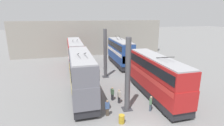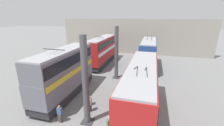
{
  "view_description": "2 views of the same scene",
  "coord_description": "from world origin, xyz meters",
  "px_view_note": "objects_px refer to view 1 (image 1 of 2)",
  "views": [
    {
      "loc": [
        -11.65,
        5.67,
        9.57
      ],
      "look_at": [
        11.67,
        -0.44,
        2.92
      ],
      "focal_mm": 28.0,
      "sensor_mm": 36.0,
      "label": 1
    },
    {
      "loc": [
        -6.16,
        -4.98,
        8.8
      ],
      "look_at": [
        11.42,
        -0.09,
        3.12
      ],
      "focal_mm": 24.0,
      "sensor_mm": 36.0,
      "label": 2
    }
  ],
  "objects_px": {
    "person_aisle_midway": "(112,93)",
    "oil_drum": "(122,119)",
    "bus_left_far": "(120,51)",
    "person_by_right_row": "(107,108)",
    "bus_left_near": "(157,75)",
    "person_by_left_row": "(151,103)",
    "person_aisle_foreground": "(119,96)",
    "bus_right_far": "(75,53)",
    "bus_right_mid": "(82,74)"
  },
  "relations": [
    {
      "from": "person_by_right_row",
      "to": "person_aisle_midway",
      "type": "xyz_separation_m",
      "value": [
        3.02,
        -1.31,
        -0.03
      ]
    },
    {
      "from": "bus_left_near",
      "to": "person_aisle_foreground",
      "type": "xyz_separation_m",
      "value": [
        -0.3,
        4.67,
        -1.96
      ]
    },
    {
      "from": "person_by_right_row",
      "to": "person_aisle_midway",
      "type": "height_order",
      "value": "person_by_right_row"
    },
    {
      "from": "bus_right_far",
      "to": "person_aisle_midway",
      "type": "bearing_deg",
      "value": -166.69
    },
    {
      "from": "bus_left_near",
      "to": "bus_right_far",
      "type": "bearing_deg",
      "value": 30.38
    },
    {
      "from": "bus_right_mid",
      "to": "oil_drum",
      "type": "bearing_deg",
      "value": -152.56
    },
    {
      "from": "person_aisle_midway",
      "to": "person_by_left_row",
      "type": "height_order",
      "value": "person_by_left_row"
    },
    {
      "from": "person_aisle_foreground",
      "to": "oil_drum",
      "type": "distance_m",
      "value": 3.82
    },
    {
      "from": "person_aisle_foreground",
      "to": "oil_drum",
      "type": "bearing_deg",
      "value": -107.45
    },
    {
      "from": "bus_right_far",
      "to": "person_aisle_foreground",
      "type": "xyz_separation_m",
      "value": [
        -14.84,
        -3.85,
        -2.04
      ]
    },
    {
      "from": "bus_left_near",
      "to": "person_by_left_row",
      "type": "distance_m",
      "value": 3.89
    },
    {
      "from": "bus_left_near",
      "to": "person_by_right_row",
      "type": "bearing_deg",
      "value": 110.69
    },
    {
      "from": "bus_left_far",
      "to": "person_by_left_row",
      "type": "height_order",
      "value": "bus_left_far"
    },
    {
      "from": "person_aisle_midway",
      "to": "oil_drum",
      "type": "bearing_deg",
      "value": -109.04
    },
    {
      "from": "bus_left_near",
      "to": "person_aisle_midway",
      "type": "distance_m",
      "value": 5.6
    },
    {
      "from": "bus_right_mid",
      "to": "bus_right_far",
      "type": "height_order",
      "value": "bus_right_mid"
    },
    {
      "from": "person_aisle_midway",
      "to": "person_aisle_foreground",
      "type": "height_order",
      "value": "person_aisle_foreground"
    },
    {
      "from": "bus_left_far",
      "to": "person_by_right_row",
      "type": "relative_size",
      "value": 5.98
    },
    {
      "from": "bus_left_near",
      "to": "bus_right_mid",
      "type": "bearing_deg",
      "value": 78.4
    },
    {
      "from": "bus_left_near",
      "to": "person_aisle_midway",
      "type": "bearing_deg",
      "value": 83.95
    },
    {
      "from": "person_by_left_row",
      "to": "person_by_right_row",
      "type": "bearing_deg",
      "value": 34.52
    },
    {
      "from": "bus_right_mid",
      "to": "oil_drum",
      "type": "xyz_separation_m",
      "value": [
        -5.74,
        -2.98,
        -2.68
      ]
    },
    {
      "from": "bus_left_near",
      "to": "bus_right_far",
      "type": "distance_m",
      "value": 16.85
    },
    {
      "from": "bus_left_near",
      "to": "person_aisle_foreground",
      "type": "relative_size",
      "value": 6.74
    },
    {
      "from": "bus_right_far",
      "to": "person_by_right_row",
      "type": "xyz_separation_m",
      "value": [
        -17.0,
        -2.0,
        -2.02
      ]
    },
    {
      "from": "oil_drum",
      "to": "bus_right_mid",
      "type": "bearing_deg",
      "value": 27.44
    },
    {
      "from": "bus_right_far",
      "to": "person_by_left_row",
      "type": "distance_m",
      "value": 18.55
    },
    {
      "from": "bus_right_far",
      "to": "person_aisle_foreground",
      "type": "relative_size",
      "value": 6.92
    },
    {
      "from": "bus_right_mid",
      "to": "person_aisle_midway",
      "type": "bearing_deg",
      "value": -109.89
    },
    {
      "from": "bus_left_near",
      "to": "bus_right_far",
      "type": "relative_size",
      "value": 0.97
    },
    {
      "from": "bus_left_far",
      "to": "person_aisle_foreground",
      "type": "bearing_deg",
      "value": 162.28
    },
    {
      "from": "bus_left_far",
      "to": "bus_right_far",
      "type": "height_order",
      "value": "bus_right_far"
    },
    {
      "from": "person_aisle_foreground",
      "to": "person_by_right_row",
      "type": "bearing_deg",
      "value": -134.76
    },
    {
      "from": "bus_left_near",
      "to": "person_aisle_midway",
      "type": "xyz_separation_m",
      "value": [
        0.55,
        5.21,
        -1.98
      ]
    },
    {
      "from": "person_by_right_row",
      "to": "bus_left_far",
      "type": "bearing_deg",
      "value": 163.82
    },
    {
      "from": "person_aisle_foreground",
      "to": "person_by_left_row",
      "type": "bearing_deg",
      "value": -46.26
    },
    {
      "from": "bus_left_near",
      "to": "person_aisle_foreground",
      "type": "bearing_deg",
      "value": 93.72
    },
    {
      "from": "bus_right_far",
      "to": "person_aisle_foreground",
      "type": "bearing_deg",
      "value": -165.44
    },
    {
      "from": "person_by_right_row",
      "to": "person_aisle_foreground",
      "type": "distance_m",
      "value": 2.84
    },
    {
      "from": "bus_right_far",
      "to": "person_by_left_row",
      "type": "xyz_separation_m",
      "value": [
        -17.25,
        -6.52,
        -2.02
      ]
    },
    {
      "from": "bus_right_far",
      "to": "person_by_right_row",
      "type": "height_order",
      "value": "bus_right_far"
    },
    {
      "from": "person_by_right_row",
      "to": "oil_drum",
      "type": "height_order",
      "value": "person_by_right_row"
    },
    {
      "from": "bus_right_far",
      "to": "oil_drum",
      "type": "relative_size",
      "value": 13.82
    },
    {
      "from": "bus_left_far",
      "to": "person_aisle_midway",
      "type": "xyz_separation_m",
      "value": [
        -13.75,
        5.21,
        -1.99
      ]
    },
    {
      "from": "bus_left_near",
      "to": "person_by_left_row",
      "type": "xyz_separation_m",
      "value": [
        -2.71,
        2.0,
        -1.95
      ]
    },
    {
      "from": "bus_left_far",
      "to": "person_by_right_row",
      "type": "height_order",
      "value": "bus_left_far"
    },
    {
      "from": "bus_right_mid",
      "to": "bus_right_far",
      "type": "relative_size",
      "value": 0.85
    },
    {
      "from": "person_aisle_foreground",
      "to": "oil_drum",
      "type": "relative_size",
      "value": 2.0
    },
    {
      "from": "bus_left_far",
      "to": "person_by_left_row",
      "type": "relative_size",
      "value": 6.01
    },
    {
      "from": "bus_left_far",
      "to": "person_by_right_row",
      "type": "bearing_deg",
      "value": 158.75
    }
  ]
}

